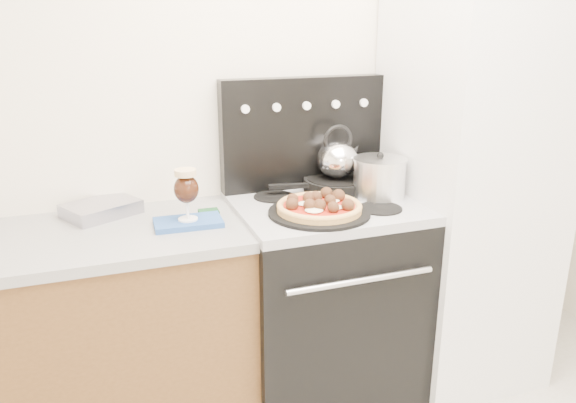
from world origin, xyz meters
name	(u,v)px	position (x,y,z in m)	size (l,w,h in m)	color
room_shell	(434,185)	(0.00, 0.29, 1.25)	(3.52, 3.01, 2.52)	beige
base_cabinet	(62,349)	(-1.02, 1.20, 0.43)	(1.45, 0.60, 0.86)	brown
countertop	(46,243)	(-1.02, 1.20, 0.88)	(1.48, 0.63, 0.04)	gray
stove_body	(323,304)	(0.08, 1.18, 0.44)	(0.76, 0.65, 0.88)	black
cooktop	(325,207)	(0.08, 1.18, 0.90)	(0.76, 0.65, 0.04)	#ADADB2
backguard	(303,133)	(0.08, 1.45, 1.17)	(0.76, 0.08, 0.50)	black
fridge	(468,182)	(0.78, 1.15, 0.95)	(0.64, 0.68, 1.90)	silver
foil_sheet	(101,209)	(-0.82, 1.39, 0.93)	(0.27, 0.20, 0.05)	silver
oven_mitt	(188,222)	(-0.51, 1.16, 0.91)	(0.26, 0.15, 0.02)	#29529E
beer_glass	(187,194)	(-0.51, 1.16, 1.03)	(0.10, 0.10, 0.21)	black
pizza_pan	(319,212)	(0.00, 1.05, 0.93)	(0.41, 0.41, 0.01)	black
pizza	(319,205)	(0.00, 1.05, 0.96)	(0.34, 0.34, 0.05)	#EED16E
skillet	(337,184)	(0.20, 1.33, 0.95)	(0.30, 0.30, 0.05)	black
tea_kettle	(338,156)	(0.20, 1.33, 1.08)	(0.19, 0.19, 0.21)	silver
stock_pot	(379,179)	(0.33, 1.18, 1.00)	(0.22, 0.22, 0.16)	silver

